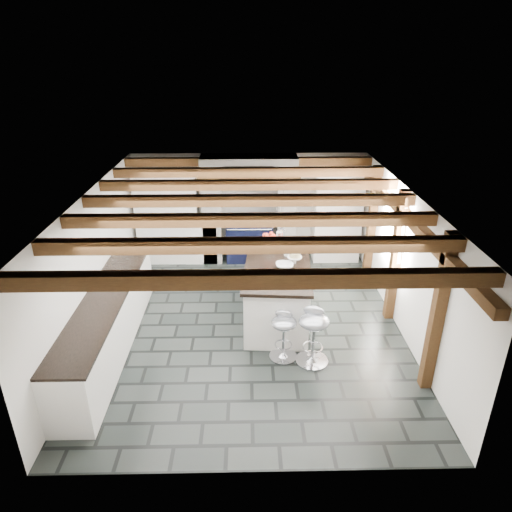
{
  "coord_description": "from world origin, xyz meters",
  "views": [
    {
      "loc": [
        -0.04,
        -6.63,
        4.3
      ],
      "look_at": [
        0.1,
        0.4,
        1.1
      ],
      "focal_mm": 32.0,
      "sensor_mm": 36.0,
      "label": 1
    }
  ],
  "objects_px": {
    "range_cooker": "(249,239)",
    "bar_stool_near": "(314,330)",
    "bar_stool_far": "(284,330)",
    "kitchen_island": "(277,291)"
  },
  "relations": [
    {
      "from": "bar_stool_near",
      "to": "bar_stool_far",
      "type": "bearing_deg",
      "value": -174.12
    },
    {
      "from": "bar_stool_near",
      "to": "bar_stool_far",
      "type": "xyz_separation_m",
      "value": [
        -0.43,
        0.12,
        -0.08
      ]
    },
    {
      "from": "bar_stool_near",
      "to": "bar_stool_far",
      "type": "distance_m",
      "value": 0.45
    },
    {
      "from": "bar_stool_far",
      "to": "kitchen_island",
      "type": "bearing_deg",
      "value": 109.65
    },
    {
      "from": "kitchen_island",
      "to": "bar_stool_far",
      "type": "xyz_separation_m",
      "value": [
        0.03,
        -1.14,
        -0.04
      ]
    },
    {
      "from": "range_cooker",
      "to": "bar_stool_far",
      "type": "distance_m",
      "value": 3.63
    },
    {
      "from": "range_cooker",
      "to": "bar_stool_near",
      "type": "bearing_deg",
      "value": -76.14
    },
    {
      "from": "range_cooker",
      "to": "bar_stool_far",
      "type": "bearing_deg",
      "value": -82.23
    },
    {
      "from": "kitchen_island",
      "to": "bar_stool_near",
      "type": "xyz_separation_m",
      "value": [
        0.46,
        -1.25,
        0.04
      ]
    },
    {
      "from": "kitchen_island",
      "to": "bar_stool_far",
      "type": "bearing_deg",
      "value": -84.0
    }
  ]
}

